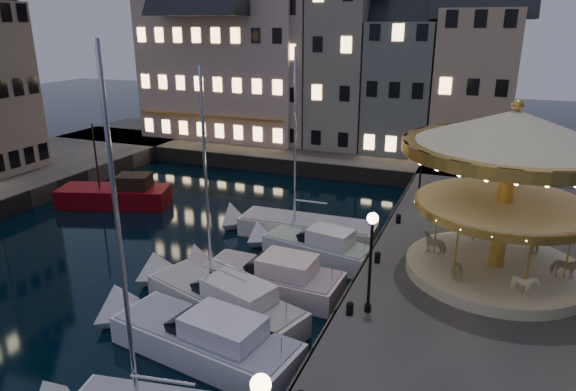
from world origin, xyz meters
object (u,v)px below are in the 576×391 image
at_px(streetlamp_b, 371,249).
at_px(streetlamp_c, 421,164).
at_px(motorboat_e, 311,248).
at_px(red_fishing_boat, 117,196).
at_px(bollard_b, 350,308).
at_px(motorboat_f, 298,228).
at_px(bollard_c, 378,257).
at_px(carousel, 510,163).
at_px(bollard_d, 398,218).
at_px(motorboat_c, 218,299).
at_px(motorboat_d, 265,278).
at_px(motorboat_b, 197,338).

relative_size(streetlamp_b, streetlamp_c, 1.00).
bearing_deg(streetlamp_b, motorboat_e, 125.84).
bearing_deg(red_fishing_boat, bollard_b, -27.01).
xyz_separation_m(motorboat_f, red_fishing_boat, (-13.78, 0.49, 0.17)).
xyz_separation_m(streetlamp_c, bollard_c, (-0.60, -9.00, -2.41)).
bearing_deg(motorboat_e, carousel, -6.49).
distance_m(bollard_d, motorboat_c, 12.05).
distance_m(bollard_c, motorboat_f, 7.33).
bearing_deg(bollard_d, streetlamp_c, 80.27).
height_order(motorboat_c, carousel, motorboat_c).
height_order(motorboat_e, motorboat_f, motorboat_f).
bearing_deg(bollard_c, bollard_d, 90.00).
distance_m(streetlamp_c, motorboat_f, 8.54).
height_order(streetlamp_c, red_fishing_boat, red_fishing_boat).
xyz_separation_m(streetlamp_c, bollard_b, (-0.60, -14.00, -2.41)).
height_order(streetlamp_c, motorboat_f, motorboat_f).
distance_m(motorboat_d, carousel, 12.09).
xyz_separation_m(motorboat_c, red_fishing_boat, (-13.57, 9.88, 0.02)).
bearing_deg(motorboat_d, bollard_b, -29.00).
distance_m(streetlamp_c, red_fishing_boat, 20.78).
height_order(streetlamp_c, carousel, carousel).
bearing_deg(carousel, red_fishing_boat, 170.40).
xyz_separation_m(bollard_b, bollard_d, (0.00, 10.50, 0.00)).
distance_m(streetlamp_c, bollard_c, 9.34).
bearing_deg(motorboat_c, streetlamp_c, 64.86).
xyz_separation_m(bollard_c, motorboat_b, (-5.28, -7.77, -0.96)).
bearing_deg(motorboat_c, motorboat_f, 88.69).
xyz_separation_m(motorboat_b, motorboat_e, (1.32, 9.57, -0.01)).
xyz_separation_m(bollard_c, motorboat_f, (-5.73, 4.45, -1.07)).
relative_size(bollard_b, red_fishing_boat, 0.07).
height_order(motorboat_c, motorboat_d, motorboat_c).
relative_size(motorboat_c, motorboat_f, 0.97).
relative_size(bollard_c, motorboat_d, 0.07).
distance_m(bollard_b, motorboat_e, 7.93).
distance_m(motorboat_f, red_fishing_boat, 13.79).
bearing_deg(streetlamp_c, streetlamp_b, -90.00).
height_order(bollard_d, red_fishing_boat, red_fishing_boat).
bearing_deg(motorboat_c, bollard_c, 39.74).
bearing_deg(bollard_d, bollard_b, -90.00).
bearing_deg(streetlamp_b, red_fishing_boat, 154.85).
xyz_separation_m(bollard_d, carousel, (5.22, -4.74, 4.92)).
height_order(bollard_d, motorboat_f, motorboat_f).
xyz_separation_m(motorboat_d, red_fishing_boat, (-14.61, 7.23, 0.06)).
xyz_separation_m(bollard_c, motorboat_e, (-3.95, 1.80, -0.96)).
bearing_deg(streetlamp_b, motorboat_d, 158.06).
height_order(bollard_b, motorboat_b, motorboat_b).
bearing_deg(bollard_b, motorboat_f, 121.21).
height_order(motorboat_b, red_fishing_boat, red_fishing_boat).
bearing_deg(motorboat_d, streetlamp_b, -21.94).
height_order(motorboat_b, carousel, carousel).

